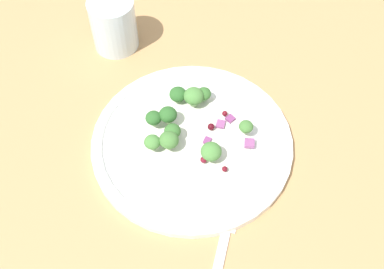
{
  "coord_description": "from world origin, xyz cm",
  "views": [
    {
      "loc": [
        -37.87,
        -11.38,
        57.44
      ],
      "look_at": [
        -2.71,
        2.87,
        2.7
      ],
      "focal_mm": 44.8,
      "sensor_mm": 36.0,
      "label": 1
    }
  ],
  "objects_px": {
    "broccoli_floret_0": "(173,131)",
    "fork": "(218,265)",
    "broccoli_floret_1": "(204,94)",
    "plate": "(192,142)",
    "broccoli_floret_2": "(154,118)",
    "water_glass": "(114,24)"
  },
  "relations": [
    {
      "from": "broccoli_floret_0",
      "to": "fork",
      "type": "xyz_separation_m",
      "value": [
        -0.14,
        -0.12,
        -0.03
      ]
    },
    {
      "from": "broccoli_floret_1",
      "to": "plate",
      "type": "bearing_deg",
      "value": -171.6
    },
    {
      "from": "broccoli_floret_1",
      "to": "broccoli_floret_2",
      "type": "distance_m",
      "value": 0.09
    },
    {
      "from": "broccoli_floret_2",
      "to": "fork",
      "type": "bearing_deg",
      "value": -134.58
    },
    {
      "from": "broccoli_floret_0",
      "to": "water_glass",
      "type": "bearing_deg",
      "value": 48.16
    },
    {
      "from": "plate",
      "to": "water_glass",
      "type": "distance_m",
      "value": 0.24
    },
    {
      "from": "broccoli_floret_1",
      "to": "water_glass",
      "type": "xyz_separation_m",
      "value": [
        0.07,
        0.18,
        0.01
      ]
    },
    {
      "from": "plate",
      "to": "broccoli_floret_2",
      "type": "height_order",
      "value": "broccoli_floret_2"
    },
    {
      "from": "broccoli_floret_0",
      "to": "broccoli_floret_2",
      "type": "relative_size",
      "value": 1.01
    },
    {
      "from": "broccoli_floret_1",
      "to": "fork",
      "type": "height_order",
      "value": "broccoli_floret_1"
    },
    {
      "from": "fork",
      "to": "water_glass",
      "type": "relative_size",
      "value": 2.12
    },
    {
      "from": "broccoli_floret_2",
      "to": "fork",
      "type": "height_order",
      "value": "broccoli_floret_2"
    },
    {
      "from": "broccoli_floret_1",
      "to": "fork",
      "type": "distance_m",
      "value": 0.25
    },
    {
      "from": "plate",
      "to": "broccoli_floret_0",
      "type": "relative_size",
      "value": 12.12
    },
    {
      "from": "plate",
      "to": "water_glass",
      "type": "relative_size",
      "value": 3.25
    },
    {
      "from": "fork",
      "to": "broccoli_floret_1",
      "type": "bearing_deg",
      "value": 25.52
    },
    {
      "from": "plate",
      "to": "broccoli_floret_1",
      "type": "relative_size",
      "value": 12.89
    },
    {
      "from": "broccoli_floret_1",
      "to": "broccoli_floret_2",
      "type": "relative_size",
      "value": 0.95
    },
    {
      "from": "plate",
      "to": "broccoli_floret_2",
      "type": "xyz_separation_m",
      "value": [
        0.0,
        0.06,
        0.02
      ]
    },
    {
      "from": "broccoli_floret_2",
      "to": "water_glass",
      "type": "distance_m",
      "value": 0.19
    },
    {
      "from": "broccoli_floret_0",
      "to": "water_glass",
      "type": "height_order",
      "value": "water_glass"
    },
    {
      "from": "broccoli_floret_0",
      "to": "plate",
      "type": "bearing_deg",
      "value": -72.68
    }
  ]
}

